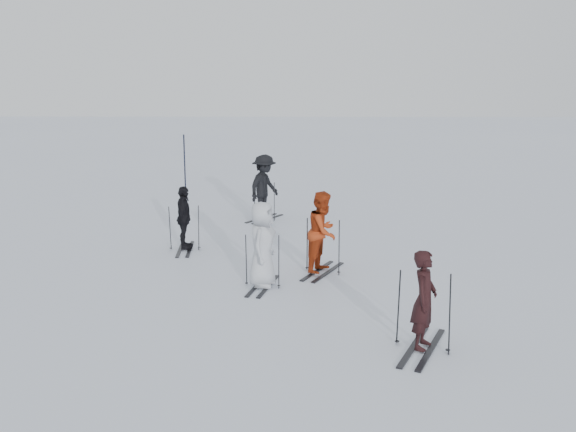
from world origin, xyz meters
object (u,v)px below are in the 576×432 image
object	(u,v)px
skier_uphill_left	(184,219)
piste_marker	(185,166)
skier_near_dark	(424,301)
skier_red	(323,233)
skier_grey	(262,245)
skier_uphill_far	(264,188)

from	to	relation	value
skier_uphill_left	piste_marker	world-z (taller)	piste_marker
skier_near_dark	skier_red	xyz separation A→B (m)	(-1.47, 4.17, 0.10)
skier_red	skier_grey	distance (m)	1.67
skier_red	piste_marker	bearing A→B (deg)	51.97
skier_near_dark	piste_marker	world-z (taller)	piste_marker
skier_grey	piste_marker	bearing A→B (deg)	30.86
skier_grey	skier_uphill_left	size ratio (longest dim) A/B	1.11
skier_near_dark	piste_marker	size ratio (longest dim) A/B	0.70
skier_grey	skier_uphill_far	distance (m)	6.63
skier_grey	piste_marker	distance (m)	11.05
skier_near_dark	piste_marker	bearing A→B (deg)	48.15
skier_near_dark	skier_grey	bearing A→B (deg)	65.01
skier_red	skier_grey	size ratio (longest dim) A/B	1.02
skier_uphill_left	skier_uphill_far	world-z (taller)	skier_uphill_far
skier_near_dark	skier_uphill_left	world-z (taller)	skier_near_dark
skier_red	piste_marker	distance (m)	10.57
skier_grey	piste_marker	size ratio (longest dim) A/B	0.78
skier_uphill_far	skier_uphill_left	bearing A→B (deg)	-174.55
skier_grey	skier_uphill_far	size ratio (longest dim) A/B	0.90
skier_red	skier_uphill_far	xyz separation A→B (m)	(-1.63, 5.57, 0.08)
skier_red	piste_marker	xyz separation A→B (m)	(-4.78, 9.43, 0.23)
skier_red	skier_grey	bearing A→B (deg)	154.14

